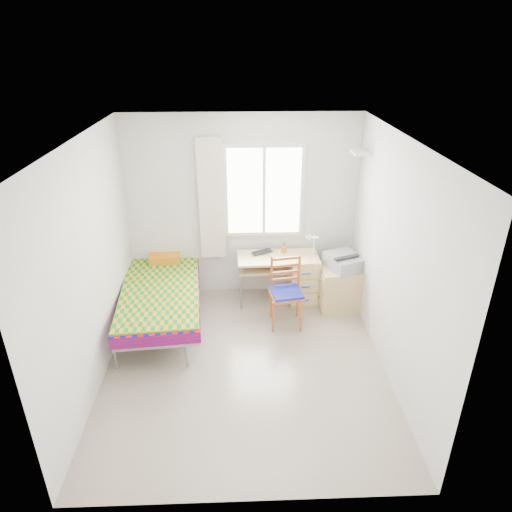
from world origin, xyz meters
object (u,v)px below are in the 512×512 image
(desk, at_px, (298,276))
(printer, at_px, (344,261))
(chair, at_px, (287,288))
(cabinet, at_px, (339,288))
(bed, at_px, (162,289))

(desk, bearing_deg, printer, -20.90)
(chair, distance_m, cabinet, 0.89)
(bed, distance_m, printer, 2.47)
(desk, distance_m, cabinet, 0.60)
(cabinet, bearing_deg, desk, 158.23)
(cabinet, height_order, printer, printer)
(cabinet, bearing_deg, bed, -176.68)
(cabinet, bearing_deg, printer, 4.99)
(printer, bearing_deg, desk, 139.76)
(desk, bearing_deg, chair, -113.62)
(bed, bearing_deg, desk, 7.27)
(desk, distance_m, printer, 0.70)
(desk, relative_size, chair, 1.22)
(cabinet, bearing_deg, chair, -156.97)
(chair, bearing_deg, desk, 58.34)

